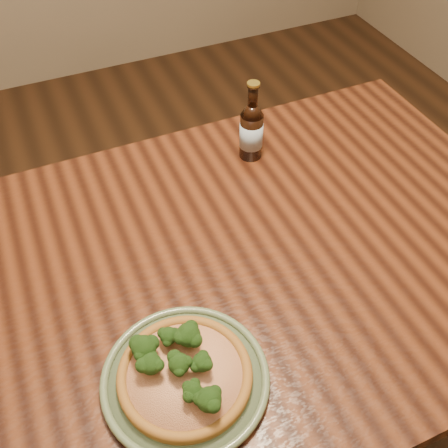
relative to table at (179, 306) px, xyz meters
name	(u,v)px	position (x,y,z in m)	size (l,w,h in m)	color
table	(179,306)	(0.00, 0.00, 0.00)	(1.60, 0.90, 0.75)	#48200F
plate	(185,379)	(-0.06, -0.21, 0.10)	(0.28, 0.28, 0.02)	#5C6C4A
pizza	(184,372)	(-0.06, -0.21, 0.12)	(0.23, 0.23, 0.07)	#966022
beer_bottle	(251,130)	(0.30, 0.29, 0.17)	(0.06, 0.06, 0.20)	black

